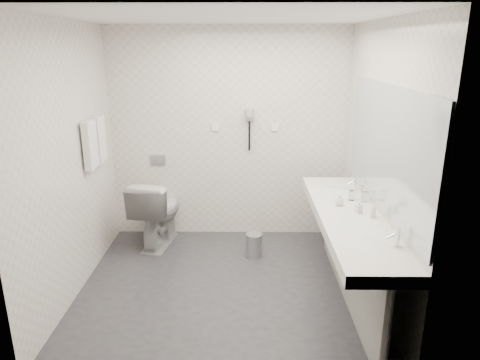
{
  "coord_description": "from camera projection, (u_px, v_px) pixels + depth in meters",
  "views": [
    {
      "loc": [
        0.19,
        -3.83,
        2.29
      ],
      "look_at": [
        0.15,
        0.15,
        1.05
      ],
      "focal_mm": 32.78,
      "sensor_mm": 36.0,
      "label": 1
    }
  ],
  "objects": [
    {
      "name": "floor",
      "position": [
        225.0,
        286.0,
        4.33
      ],
      "size": [
        2.8,
        2.8,
        0.0
      ],
      "primitive_type": "plane",
      "color": "#2C2C31",
      "rests_on": "ground"
    },
    {
      "name": "ceiling",
      "position": [
        222.0,
        17.0,
        3.59
      ],
      "size": [
        2.8,
        2.8,
        0.0
      ],
      "primitive_type": "plane",
      "rotation": [
        3.14,
        0.0,
        0.0
      ],
      "color": "white",
      "rests_on": "wall_back"
    },
    {
      "name": "wall_back",
      "position": [
        228.0,
        135.0,
        5.2
      ],
      "size": [
        2.8,
        0.0,
        2.8
      ],
      "primitive_type": "plane",
      "rotation": [
        1.57,
        0.0,
        0.0
      ],
      "color": "silver",
      "rests_on": "floor"
    },
    {
      "name": "wall_front",
      "position": [
        214.0,
        218.0,
        2.72
      ],
      "size": [
        2.8,
        0.0,
        2.8
      ],
      "primitive_type": "plane",
      "rotation": [
        -1.57,
        0.0,
        0.0
      ],
      "color": "silver",
      "rests_on": "floor"
    },
    {
      "name": "wall_left",
      "position": [
        69.0,
        163.0,
        3.97
      ],
      "size": [
        0.0,
        2.6,
        2.6
      ],
      "primitive_type": "plane",
      "rotation": [
        1.57,
        0.0,
        1.57
      ],
      "color": "silver",
      "rests_on": "floor"
    },
    {
      "name": "wall_right",
      "position": [
        378.0,
        164.0,
        3.95
      ],
      "size": [
        0.0,
        2.6,
        2.6
      ],
      "primitive_type": "plane",
      "rotation": [
        1.57,
        0.0,
        -1.57
      ],
      "color": "silver",
      "rests_on": "floor"
    },
    {
      "name": "vanity_counter",
      "position": [
        349.0,
        219.0,
        3.89
      ],
      "size": [
        0.55,
        2.2,
        0.1
      ],
      "primitive_type": "cube",
      "color": "white",
      "rests_on": "floor"
    },
    {
      "name": "vanity_panel",
      "position": [
        348.0,
        262.0,
        4.02
      ],
      "size": [
        0.03,
        2.15,
        0.75
      ],
      "primitive_type": "cube",
      "color": "gray",
      "rests_on": "floor"
    },
    {
      "name": "vanity_post_near",
      "position": [
        387.0,
        333.0,
        3.03
      ],
      "size": [
        0.06,
        0.06,
        0.75
      ],
      "primitive_type": "cylinder",
      "color": "silver",
      "rests_on": "floor"
    },
    {
      "name": "vanity_post_far",
      "position": [
        330.0,
        219.0,
        5.01
      ],
      "size": [
        0.06,
        0.06,
        0.75
      ],
      "primitive_type": "cylinder",
      "color": "silver",
      "rests_on": "floor"
    },
    {
      "name": "mirror",
      "position": [
        386.0,
        148.0,
        3.7
      ],
      "size": [
        0.02,
        2.2,
        1.05
      ],
      "primitive_type": "cube",
      "color": "#B2BCC6",
      "rests_on": "wall_right"
    },
    {
      "name": "basin_near",
      "position": [
        369.0,
        248.0,
        3.26
      ],
      "size": [
        0.4,
        0.31,
        0.05
      ],
      "primitive_type": "ellipsoid",
      "color": "white",
      "rests_on": "vanity_counter"
    },
    {
      "name": "basin_far",
      "position": [
        335.0,
        192.0,
        4.5
      ],
      "size": [
        0.4,
        0.31,
        0.05
      ],
      "primitive_type": "ellipsoid",
      "color": "white",
      "rests_on": "vanity_counter"
    },
    {
      "name": "faucet_near",
      "position": [
        397.0,
        237.0,
        3.23
      ],
      "size": [
        0.04,
        0.04,
        0.15
      ],
      "primitive_type": "cylinder",
      "color": "silver",
      "rests_on": "vanity_counter"
    },
    {
      "name": "faucet_far",
      "position": [
        355.0,
        183.0,
        4.48
      ],
      "size": [
        0.04,
        0.04,
        0.15
      ],
      "primitive_type": "cylinder",
      "color": "silver",
      "rests_on": "vanity_counter"
    },
    {
      "name": "soap_bottle_a",
      "position": [
        359.0,
        207.0,
        3.88
      ],
      "size": [
        0.06,
        0.06,
        0.11
      ],
      "primitive_type": "imported",
      "rotation": [
        0.0,
        0.0,
        0.4
      ],
      "color": "beige",
      "rests_on": "vanity_counter"
    },
    {
      "name": "soap_bottle_b",
      "position": [
        339.0,
        200.0,
        4.06
      ],
      "size": [
        0.11,
        0.11,
        0.1
      ],
      "primitive_type": "imported",
      "rotation": [
        0.0,
        0.0,
        -0.81
      ],
      "color": "beige",
      "rests_on": "vanity_counter"
    },
    {
      "name": "soap_bottle_c",
      "position": [
        373.0,
        211.0,
        3.77
      ],
      "size": [
        0.05,
        0.05,
        0.13
      ],
      "primitive_type": "imported",
      "rotation": [
        0.0,
        0.0,
        -0.12
      ],
      "color": "beige",
      "rests_on": "vanity_counter"
    },
    {
      "name": "glass_left",
      "position": [
        364.0,
        197.0,
        4.16
      ],
      "size": [
        0.07,
        0.07,
        0.1
      ],
      "primitive_type": "cylinder",
      "rotation": [
        0.0,
        0.0,
        -0.3
      ],
      "color": "silver",
      "rests_on": "vanity_counter"
    },
    {
      "name": "glass_right",
      "position": [
        352.0,
        195.0,
        4.2
      ],
      "size": [
        0.07,
        0.07,
        0.1
      ],
      "primitive_type": "cylinder",
      "rotation": [
        0.0,
        0.0,
        -0.41
      ],
      "color": "silver",
      "rests_on": "vanity_counter"
    },
    {
      "name": "toilet",
      "position": [
        157.0,
        212.0,
        5.13
      ],
      "size": [
        0.58,
        0.87,
        0.81
      ],
      "primitive_type": "imported",
      "rotation": [
        0.0,
        0.0,
        2.97
      ],
      "color": "white",
      "rests_on": "floor"
    },
    {
      "name": "flush_plate",
      "position": [
        158.0,
        160.0,
        5.29
      ],
      "size": [
        0.18,
        0.02,
        0.12
      ],
      "primitive_type": "cube",
      "color": "#B2B5BA",
      "rests_on": "wall_back"
    },
    {
      "name": "pedal_bin",
      "position": [
        254.0,
        246.0,
        4.9
      ],
      "size": [
        0.21,
        0.21,
        0.26
      ],
      "primitive_type": "cylinder",
      "rotation": [
        0.0,
        0.0,
        -0.14
      ],
      "color": "#B2B5BA",
      "rests_on": "floor"
    },
    {
      "name": "bin_lid",
      "position": [
        254.0,
        235.0,
        4.86
      ],
      "size": [
        0.18,
        0.18,
        0.02
      ],
      "primitive_type": "cylinder",
      "color": "#B2B5BA",
      "rests_on": "pedal_bin"
    },
    {
      "name": "towel_rail",
      "position": [
        92.0,
        120.0,
        4.41
      ],
      "size": [
        0.02,
        0.62,
        0.02
      ],
      "primitive_type": "cylinder",
      "rotation": [
        1.57,
        0.0,
        0.0
      ],
      "color": "silver",
      "rests_on": "wall_left"
    },
    {
      "name": "towel_near",
      "position": [
        90.0,
        145.0,
        4.34
      ],
      "size": [
        0.07,
        0.24,
        0.48
      ],
      "primitive_type": "cube",
      "color": "white",
      "rests_on": "towel_rail"
    },
    {
      "name": "towel_far",
      "position": [
        99.0,
        139.0,
        4.61
      ],
      "size": [
        0.07,
        0.24,
        0.48
      ],
      "primitive_type": "cube",
      "color": "white",
      "rests_on": "towel_rail"
    },
    {
      "name": "dryer_cradle",
      "position": [
        249.0,
        115.0,
        5.1
      ],
      "size": [
        0.1,
        0.04,
        0.14
      ],
      "primitive_type": "cube",
      "color": "gray",
      "rests_on": "wall_back"
    },
    {
      "name": "dryer_barrel",
      "position": [
        250.0,
        113.0,
        5.02
      ],
      "size": [
        0.08,
        0.14,
        0.08
      ],
      "primitive_type": "cylinder",
      "rotation": [
        1.57,
        0.0,
        0.0
      ],
      "color": "gray",
      "rests_on": "dryer_cradle"
    },
    {
      "name": "dryer_cord",
      "position": [
        249.0,
        136.0,
        5.16
      ],
      "size": [
        0.02,
        0.02,
        0.35
      ],
      "primitive_type": "cylinder",
      "color": "black",
      "rests_on": "dryer_cradle"
    },
    {
      "name": "switch_plate_a",
      "position": [
        216.0,
        127.0,
        5.16
      ],
      "size": [
        0.09,
        0.02,
        0.09
      ],
      "primitive_type": "cube",
      "color": "white",
      "rests_on": "wall_back"
    },
    {
      "name": "switch_plate_b",
      "position": [
        275.0,
        127.0,
        5.16
      ],
      "size": [
        0.09,
        0.02,
        0.09
      ],
      "primitive_type": "cube",
      "color": "white",
      "rests_on": "wall_back"
    }
  ]
}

